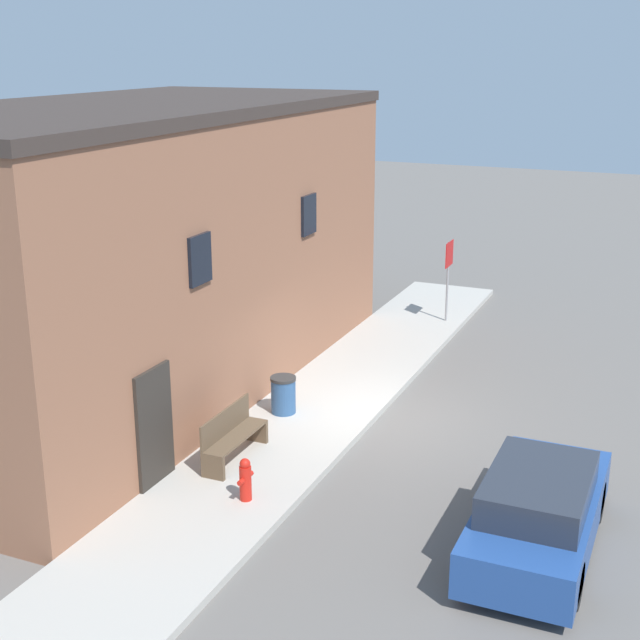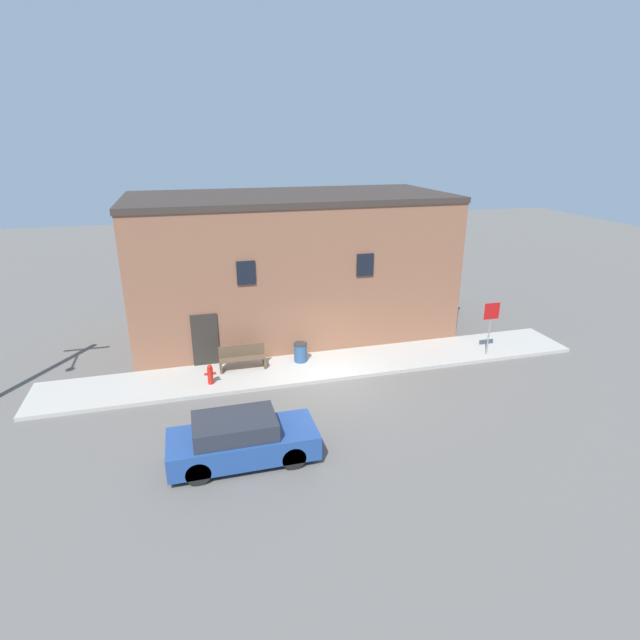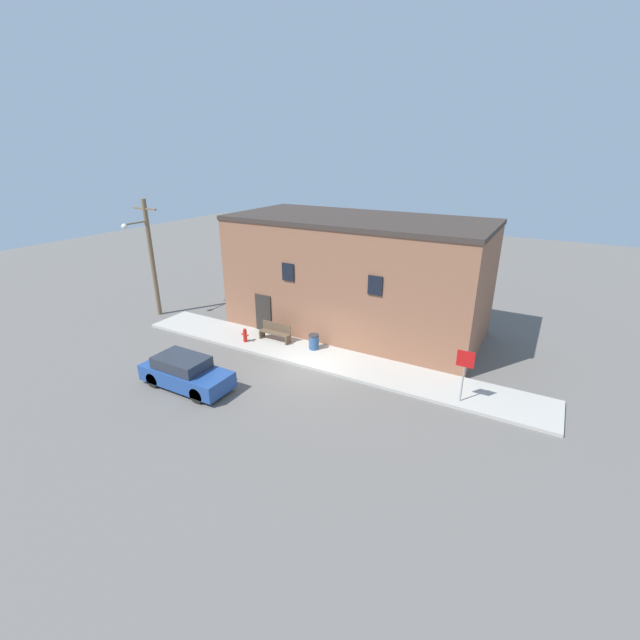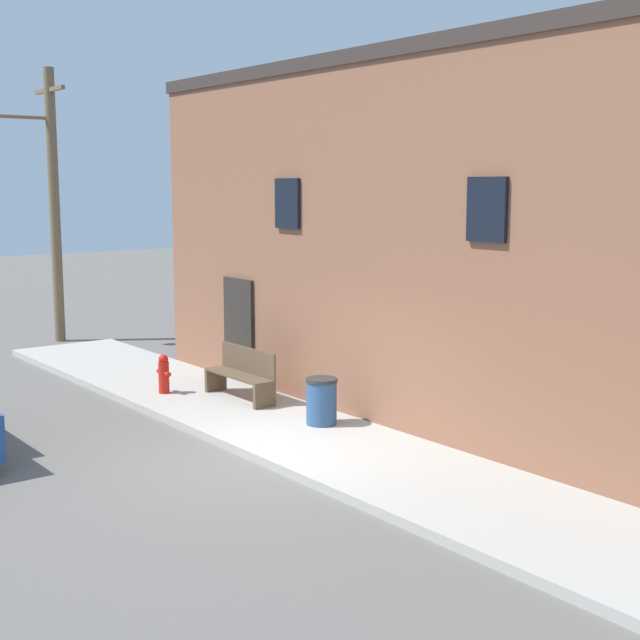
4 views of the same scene
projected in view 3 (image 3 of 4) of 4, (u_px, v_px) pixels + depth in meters
ground_plane at (308, 369)px, 19.79m from camera, size 80.00×80.00×0.00m
sidewalk at (321, 357)px, 20.79m from camera, size 20.90×2.52×0.14m
brick_building at (356, 275)px, 23.33m from camera, size 13.65×6.34×6.21m
fire_hydrant at (245, 335)px, 22.19m from camera, size 0.42×0.20×0.74m
stop_sign at (465, 367)px, 16.46m from camera, size 0.67×0.06×2.20m
bench at (275, 332)px, 22.34m from camera, size 1.74×0.44×0.94m
trash_bin at (314, 342)px, 21.39m from camera, size 0.53×0.53×0.77m
utility_pole at (150, 255)px, 25.02m from camera, size 1.80×1.77×6.92m
parked_car at (185, 373)px, 18.10m from camera, size 4.07×1.64×1.37m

